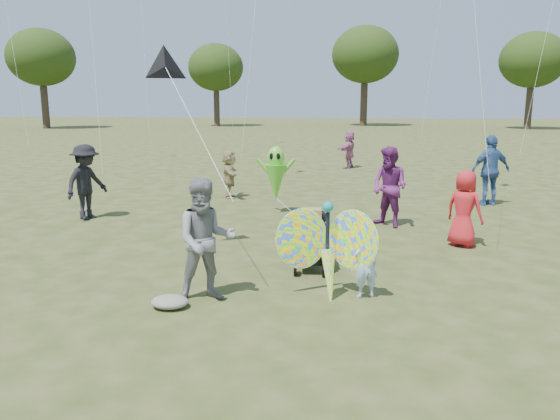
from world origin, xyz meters
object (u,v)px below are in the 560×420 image
object	(u,v)px
crowd_b	(86,182)
butterfly_kite	(328,251)
child_girl	(366,265)
jogging_stroller	(311,235)
crowd_e	(390,187)
adult_man	(206,241)
crowd_a	(464,209)
crowd_c	(490,170)
crowd_d	(229,174)
alien_kite	(276,176)
crowd_j	(349,149)

from	to	relation	value
crowd_b	butterfly_kite	world-z (taller)	crowd_b
child_girl	jogging_stroller	bearing A→B (deg)	-75.59
crowd_e	jogging_stroller	distance (m)	3.81
adult_man	crowd_a	xyz separation A→B (m)	(4.32, 3.65, -0.14)
crowd_c	crowd_e	bearing A→B (deg)	25.27
crowd_b	crowd_d	world-z (taller)	crowd_b
alien_kite	crowd_a	bearing A→B (deg)	-33.06
crowd_a	crowd_b	distance (m)	8.83
butterfly_kite	crowd_b	bearing A→B (deg)	142.81
crowd_b	crowd_e	world-z (taller)	crowd_e
crowd_b	child_girl	bearing A→B (deg)	-104.09
child_girl	crowd_e	size ratio (longest dim) A/B	0.55
crowd_d	alien_kite	distance (m)	2.65
child_girl	crowd_j	world-z (taller)	crowd_j
crowd_a	crowd_j	bearing A→B (deg)	-41.24
adult_man	crowd_j	distance (m)	16.25
crowd_j	jogging_stroller	size ratio (longest dim) A/B	1.48
crowd_b	crowd_d	xyz separation A→B (m)	(2.82, 3.35, -0.21)
crowd_a	crowd_j	distance (m)	12.72
crowd_a	alien_kite	distance (m)	5.01
crowd_e	butterfly_kite	xyz separation A→B (m)	(-1.18, -4.81, -0.22)
adult_man	crowd_j	size ratio (longest dim) A/B	1.12
crowd_c	crowd_j	distance (m)	8.83
crowd_a	crowd_j	size ratio (longest dim) A/B	0.95
adult_man	crowd_c	bearing A→B (deg)	32.90
crowd_j	jogging_stroller	distance (m)	14.42
child_girl	crowd_e	world-z (taller)	crowd_e
crowd_d	crowd_e	xyz separation A→B (m)	(4.51, -3.21, 0.22)
crowd_d	crowd_e	size ratio (longest dim) A/B	0.77
crowd_b	jogging_stroller	size ratio (longest dim) A/B	1.69
adult_man	crowd_j	xyz separation A→B (m)	(1.89, 16.14, -0.10)
crowd_a	crowd_e	xyz separation A→B (m)	(-1.38, 1.54, 0.16)
crowd_d	crowd_e	world-z (taller)	crowd_e
crowd_j	jogging_stroller	xyz separation A→B (m)	(-0.49, -14.41, -0.20)
crowd_a	jogging_stroller	world-z (taller)	crowd_a
crowd_b	jogging_stroller	world-z (taller)	crowd_b
child_girl	crowd_c	world-z (taller)	crowd_c
crowd_c	jogging_stroller	size ratio (longest dim) A/B	1.80
jogging_stroller	alien_kite	world-z (taller)	alien_kite
crowd_a	alien_kite	xyz separation A→B (m)	(-4.20, 2.73, 0.20)
child_girl	crowd_e	xyz separation A→B (m)	(0.62, 4.76, 0.42)
adult_man	jogging_stroller	distance (m)	2.25
crowd_c	crowd_e	world-z (taller)	crowd_c
alien_kite	adult_man	bearing A→B (deg)	-91.06
jogging_stroller	crowd_a	bearing A→B (deg)	26.86
jogging_stroller	adult_man	bearing A→B (deg)	-135.75
child_girl	alien_kite	size ratio (longest dim) A/B	0.58
crowd_c	crowd_e	distance (m)	4.25
child_girl	alien_kite	distance (m)	6.36
crowd_e	jogging_stroller	xyz separation A→B (m)	(-1.53, -3.47, -0.32)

